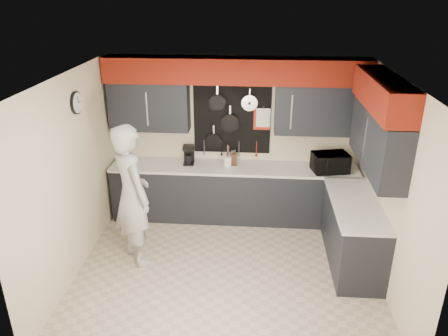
# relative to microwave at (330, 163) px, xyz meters

# --- Properties ---
(ground) EXTENTS (4.00, 4.00, 0.00)m
(ground) POSITION_rel_microwave_xyz_m (-1.48, -1.36, -1.07)
(ground) COLOR #C6AF9A
(ground) RESTS_ON ground
(back_wall_assembly) EXTENTS (4.00, 0.36, 2.60)m
(back_wall_assembly) POSITION_rel_microwave_xyz_m (-1.47, 0.24, 0.94)
(back_wall_assembly) COLOR beige
(back_wall_assembly) RESTS_ON ground
(right_wall_assembly) EXTENTS (0.36, 3.50, 2.60)m
(right_wall_assembly) POSITION_rel_microwave_xyz_m (0.38, -1.10, 0.88)
(right_wall_assembly) COLOR beige
(right_wall_assembly) RESTS_ON ground
(left_wall_assembly) EXTENTS (0.05, 3.50, 2.60)m
(left_wall_assembly) POSITION_rel_microwave_xyz_m (-3.47, -1.34, 0.27)
(left_wall_assembly) COLOR beige
(left_wall_assembly) RESTS_ON ground
(base_cabinets) EXTENTS (3.95, 2.20, 0.92)m
(base_cabinets) POSITION_rel_microwave_xyz_m (-0.99, -0.23, -0.61)
(base_cabinets) COLOR black
(base_cabinets) RESTS_ON ground
(microwave) EXTENTS (0.60, 0.47, 0.29)m
(microwave) POSITION_rel_microwave_xyz_m (0.00, 0.00, 0.00)
(microwave) COLOR black
(microwave) RESTS_ON base_cabinets
(knife_block) EXTENTS (0.10, 0.10, 0.20)m
(knife_block) POSITION_rel_microwave_xyz_m (-1.49, 0.13, -0.05)
(knife_block) COLOR #351811
(knife_block) RESTS_ON base_cabinets
(utensil_crock) EXTENTS (0.12, 0.12, 0.16)m
(utensil_crock) POSITION_rel_microwave_xyz_m (-1.58, 0.10, -0.07)
(utensil_crock) COLOR white
(utensil_crock) RESTS_ON base_cabinets
(coffee_maker) EXTENTS (0.18, 0.21, 0.30)m
(coffee_maker) POSITION_rel_microwave_xyz_m (-2.20, 0.15, 0.01)
(coffee_maker) COLOR black
(coffee_maker) RESTS_ON base_cabinets
(person) EXTENTS (0.83, 0.86, 1.98)m
(person) POSITION_rel_microwave_xyz_m (-2.76, -1.18, -0.08)
(person) COLOR beige
(person) RESTS_ON ground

